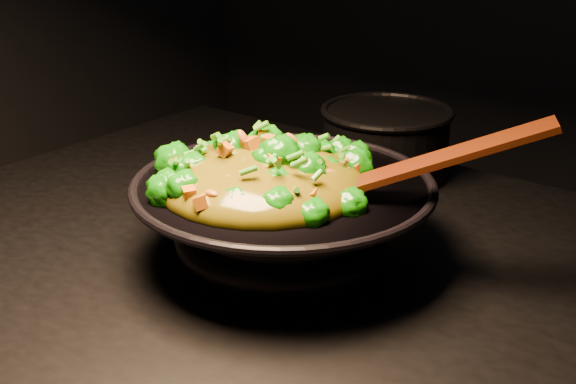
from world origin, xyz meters
The scene contains 4 objects.
wok centered at (0.03, -0.03, 0.95)m, with size 0.39×0.39×0.11m, color black, non-canonical shape.
stir_fry centered at (0.01, -0.06, 1.06)m, with size 0.28×0.28×0.09m, color #136E07, non-canonical shape.
spatula centered at (0.20, 0.02, 1.06)m, with size 0.31×0.05×0.01m, color #371306.
back_pot centered at (-0.03, 0.32, 0.96)m, with size 0.22×0.22×0.12m, color black.
Camera 1 is at (0.57, -0.72, 1.36)m, focal length 45.00 mm.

